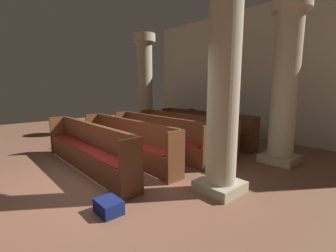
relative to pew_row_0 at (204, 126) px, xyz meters
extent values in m
plane|color=brown|center=(0.91, -4.17, -0.53)|extent=(19.20, 19.20, 0.00)
cube|color=silver|center=(0.91, 1.91, 1.72)|extent=(10.00, 0.16, 4.50)
cube|color=brown|center=(0.00, -0.02, -0.07)|extent=(3.56, 0.38, 0.05)
cube|color=brown|center=(0.00, 0.14, 0.21)|extent=(3.56, 0.04, 0.52)
cube|color=brown|center=(0.00, 0.19, 0.46)|extent=(3.42, 0.06, 0.02)
cube|color=brown|center=(-1.81, -0.02, -0.03)|extent=(0.06, 0.44, 1.00)
cube|color=brown|center=(1.81, -0.02, -0.03)|extent=(0.06, 0.44, 1.00)
cube|color=brown|center=(0.00, -0.20, -0.30)|extent=(3.56, 0.03, 0.42)
cube|color=maroon|center=(0.00, -0.04, -0.03)|extent=(3.28, 0.32, 0.03)
cube|color=brown|center=(0.00, -1.02, -0.07)|extent=(3.56, 0.38, 0.05)
cube|color=brown|center=(0.00, -0.85, 0.21)|extent=(3.56, 0.04, 0.52)
cube|color=brown|center=(0.00, -0.80, 0.46)|extent=(3.42, 0.06, 0.02)
cube|color=brown|center=(-1.81, -1.02, -0.03)|extent=(0.06, 0.44, 1.00)
cube|color=brown|center=(1.81, -1.02, -0.03)|extent=(0.06, 0.44, 1.00)
cube|color=brown|center=(0.00, -1.19, -0.30)|extent=(3.56, 0.03, 0.42)
cube|color=maroon|center=(0.00, -1.04, -0.03)|extent=(3.28, 0.32, 0.03)
cube|color=brown|center=(0.00, -2.01, -0.07)|extent=(3.56, 0.38, 0.05)
cube|color=brown|center=(0.00, -1.84, 0.21)|extent=(3.56, 0.04, 0.52)
cube|color=brown|center=(0.00, -1.80, 0.46)|extent=(3.42, 0.06, 0.02)
cube|color=brown|center=(-1.81, -2.01, -0.03)|extent=(0.06, 0.44, 1.00)
cube|color=brown|center=(1.81, -2.01, -0.03)|extent=(0.06, 0.44, 1.00)
cube|color=brown|center=(0.00, -2.19, -0.30)|extent=(3.56, 0.03, 0.42)
cube|color=maroon|center=(0.00, -2.03, -0.03)|extent=(3.28, 0.32, 0.03)
cube|color=brown|center=(0.00, -3.00, -0.07)|extent=(3.56, 0.38, 0.05)
cube|color=brown|center=(0.00, -2.84, 0.21)|extent=(3.56, 0.04, 0.52)
cube|color=brown|center=(0.00, -2.79, 0.46)|extent=(3.42, 0.06, 0.02)
cube|color=brown|center=(-1.81, -3.00, -0.03)|extent=(0.06, 0.44, 1.00)
cube|color=brown|center=(1.81, -3.00, -0.03)|extent=(0.06, 0.44, 1.00)
cube|color=brown|center=(0.00, -3.18, -0.30)|extent=(3.56, 0.03, 0.42)
cube|color=maroon|center=(0.00, -3.02, -0.03)|extent=(3.28, 0.32, 0.03)
cube|color=brown|center=(0.00, -4.00, -0.07)|extent=(3.56, 0.38, 0.05)
cube|color=brown|center=(0.00, -3.83, 0.21)|extent=(3.56, 0.05, 0.52)
cube|color=brown|center=(0.00, -3.78, 0.46)|extent=(3.42, 0.06, 0.02)
cube|color=brown|center=(-1.81, -4.00, -0.03)|extent=(0.06, 0.44, 1.00)
cube|color=brown|center=(1.81, -4.00, -0.03)|extent=(0.06, 0.44, 1.00)
cube|color=brown|center=(0.00, -4.17, -0.30)|extent=(3.56, 0.03, 0.42)
cube|color=maroon|center=(0.00, -4.02, -0.03)|extent=(3.28, 0.32, 0.03)
cube|color=tan|center=(2.62, -0.28, -0.44)|extent=(0.78, 0.78, 0.18)
cylinder|color=#BCB293|center=(2.62, -0.28, 1.30)|extent=(0.58, 0.58, 3.29)
cylinder|color=beige|center=(2.62, -0.28, 3.09)|extent=(0.84, 0.84, 0.30)
cube|color=tan|center=(-2.57, -0.49, -0.44)|extent=(0.78, 0.78, 0.18)
cylinder|color=#BCB293|center=(-2.57, -0.49, 1.30)|extent=(0.58, 0.58, 3.29)
cylinder|color=beige|center=(-2.57, -0.49, 3.09)|extent=(0.84, 0.84, 0.30)
cube|color=tan|center=(2.62, -2.70, -0.44)|extent=(0.71, 0.71, 0.18)
cylinder|color=#BCB293|center=(2.62, -2.70, 1.30)|extent=(0.52, 0.52, 3.29)
cube|color=#562B1A|center=(0.29, 0.98, -0.50)|extent=(0.45, 0.45, 0.06)
cube|color=brown|center=(0.29, 0.98, -0.05)|extent=(0.28, 0.28, 0.95)
cube|color=brown|center=(0.29, 0.98, 0.48)|extent=(0.48, 0.35, 0.15)
cube|color=navy|center=(-0.74, 0.19, 0.49)|extent=(0.15, 0.21, 0.03)
cube|color=navy|center=(1.99, -4.51, -0.43)|extent=(0.40, 0.31, 0.20)
camera|label=1|loc=(4.90, -5.96, 1.28)|focal=25.02mm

